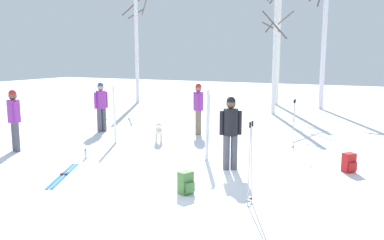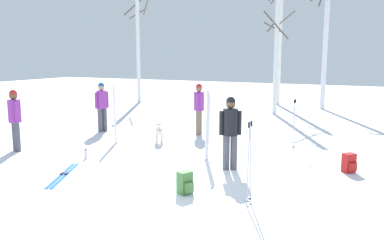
# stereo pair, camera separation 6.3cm
# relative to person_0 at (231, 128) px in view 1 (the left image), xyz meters

# --- Properties ---
(ground_plane) EXTENTS (60.00, 60.00, 0.00)m
(ground_plane) POSITION_rel_person_0_xyz_m (-1.48, -1.41, -0.98)
(ground_plane) COLOR white
(person_0) EXTENTS (0.46, 0.34, 1.72)m
(person_0) POSITION_rel_person_0_xyz_m (0.00, 0.00, 0.00)
(person_0) COLOR #4C4C56
(person_0) RESTS_ON ground_plane
(person_1) EXTENTS (0.48, 0.34, 1.72)m
(person_1) POSITION_rel_person_0_xyz_m (-5.99, -0.87, 0.00)
(person_1) COLOR #4C4C56
(person_1) RESTS_ON ground_plane
(person_2) EXTENTS (0.34, 0.49, 1.72)m
(person_2) POSITION_rel_person_0_xyz_m (-5.64, 2.45, 0.00)
(person_2) COLOR #4C4C56
(person_2) RESTS_ON ground_plane
(person_3) EXTENTS (0.34, 0.51, 1.72)m
(person_3) POSITION_rel_person_0_xyz_m (-2.40, 3.47, 0.00)
(person_3) COLOR #72604C
(person_3) RESTS_ON ground_plane
(dog) EXTENTS (0.52, 0.79, 0.57)m
(dog) POSITION_rel_person_0_xyz_m (-2.93, 1.75, -0.59)
(dog) COLOR beige
(dog) RESTS_ON ground_plane
(ski_pair_planted_0) EXTENTS (0.17, 0.10, 1.76)m
(ski_pair_planted_0) POSITION_rel_person_0_xyz_m (-4.11, 1.14, -0.10)
(ski_pair_planted_0) COLOR white
(ski_pair_planted_0) RESTS_ON ground_plane
(ski_pair_planted_1) EXTENTS (0.07, 0.20, 1.79)m
(ski_pair_planted_1) POSITION_rel_person_0_xyz_m (-0.81, 0.55, -0.09)
(ski_pair_planted_1) COLOR white
(ski_pair_planted_1) RESTS_ON ground_plane
(ski_pair_lying_0) EXTENTS (0.96, 1.76, 0.05)m
(ski_pair_lying_0) POSITION_rel_person_0_xyz_m (-3.18, -2.04, -0.97)
(ski_pair_lying_0) COLOR blue
(ski_pair_lying_0) RESTS_ON ground_plane
(ski_poles_0) EXTENTS (0.07, 0.26, 1.43)m
(ski_poles_0) POSITION_rel_person_0_xyz_m (0.93, 2.63, -0.22)
(ski_poles_0) COLOR #B2B2BC
(ski_poles_0) RESTS_ON ground_plane
(ski_poles_1) EXTENTS (0.07, 0.24, 1.51)m
(ski_poles_1) POSITION_rel_person_0_xyz_m (1.06, -1.89, -0.18)
(ski_poles_1) COLOR #B2B2BC
(ski_poles_1) RESTS_ON ground_plane
(backpack_0) EXTENTS (0.34, 0.32, 0.44)m
(backpack_0) POSITION_rel_person_0_xyz_m (-0.21, -1.91, -0.77)
(backpack_0) COLOR #4C7F3F
(backpack_0) RESTS_ON ground_plane
(backpack_1) EXTENTS (0.35, 0.34, 0.44)m
(backpack_1) POSITION_rel_person_0_xyz_m (2.53, 0.97, -0.77)
(backpack_1) COLOR red
(backpack_1) RESTS_ON ground_plane
(water_bottle_0) EXTENTS (0.07, 0.07, 0.25)m
(water_bottle_0) POSITION_rel_person_0_xyz_m (-3.71, -0.68, -0.86)
(water_bottle_0) COLOR silver
(water_bottle_0) RESTS_ON ground_plane
(birch_tree_0) EXTENTS (1.62, 1.55, 6.86)m
(birch_tree_0) POSITION_rel_person_0_xyz_m (-9.28, 10.31, 2.33)
(birch_tree_0) COLOR silver
(birch_tree_0) RESTS_ON ground_plane
(birch_tree_1) EXTENTS (1.22, 1.53, 6.51)m
(birch_tree_1) POSITION_rel_person_0_xyz_m (-1.96, 12.57, 2.46)
(birch_tree_1) COLOR silver
(birch_tree_1) RESTS_ON ground_plane
(birch_tree_2) EXTENTS (1.20, 1.38, 5.77)m
(birch_tree_2) POSITION_rel_person_0_xyz_m (-1.26, 9.18, 1.88)
(birch_tree_2) COLOR silver
(birch_tree_2) RESTS_ON ground_plane
(birch_tree_3) EXTENTS (1.83, 1.28, 7.85)m
(birch_tree_3) POSITION_rel_person_0_xyz_m (0.45, 11.93, 3.12)
(birch_tree_3) COLOR silver
(birch_tree_3) RESTS_ON ground_plane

